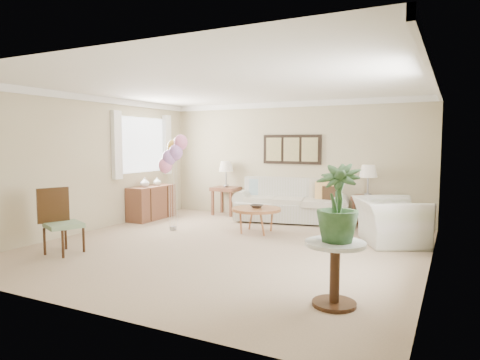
{
  "coord_description": "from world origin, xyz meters",
  "views": [
    {
      "loc": [
        3.27,
        -6.02,
        1.7
      ],
      "look_at": [
        -0.09,
        0.6,
        1.05
      ],
      "focal_mm": 32.0,
      "sensor_mm": 36.0,
      "label": 1
    }
  ],
  "objects_px": {
    "armchair": "(390,221)",
    "accent_chair": "(60,219)",
    "coffee_table": "(256,210)",
    "sofa": "(291,204)",
    "balloon_cluster": "(173,153)"
  },
  "relations": [
    {
      "from": "armchair",
      "to": "balloon_cluster",
      "type": "bearing_deg",
      "value": 75.27
    },
    {
      "from": "sofa",
      "to": "balloon_cluster",
      "type": "relative_size",
      "value": 1.45
    },
    {
      "from": "sofa",
      "to": "accent_chair",
      "type": "height_order",
      "value": "accent_chair"
    },
    {
      "from": "accent_chair",
      "to": "sofa",
      "type": "bearing_deg",
      "value": 61.73
    },
    {
      "from": "sofa",
      "to": "accent_chair",
      "type": "xyz_separation_m",
      "value": [
        -2.24,
        -4.16,
        0.16
      ]
    },
    {
      "from": "armchair",
      "to": "accent_chair",
      "type": "height_order",
      "value": "accent_chair"
    },
    {
      "from": "coffee_table",
      "to": "armchair",
      "type": "distance_m",
      "value": 2.38
    },
    {
      "from": "accent_chair",
      "to": "coffee_table",
      "type": "bearing_deg",
      "value": 52.74
    },
    {
      "from": "sofa",
      "to": "armchair",
      "type": "distance_m",
      "value": 2.52
    },
    {
      "from": "sofa",
      "to": "armchair",
      "type": "height_order",
      "value": "sofa"
    },
    {
      "from": "accent_chair",
      "to": "balloon_cluster",
      "type": "distance_m",
      "value": 2.46
    },
    {
      "from": "coffee_table",
      "to": "balloon_cluster",
      "type": "relative_size",
      "value": 0.5
    },
    {
      "from": "sofa",
      "to": "balloon_cluster",
      "type": "bearing_deg",
      "value": -130.55
    },
    {
      "from": "sofa",
      "to": "accent_chair",
      "type": "relative_size",
      "value": 2.68
    },
    {
      "from": "sofa",
      "to": "armchair",
      "type": "xyz_separation_m",
      "value": [
        2.2,
        -1.23,
        0.01
      ]
    }
  ]
}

